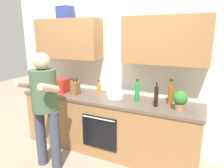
{
  "coord_description": "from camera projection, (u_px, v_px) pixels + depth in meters",
  "views": [
    {
      "loc": [
        1.37,
        -2.71,
        1.87
      ],
      "look_at": [
        0.14,
        -0.1,
        1.15
      ],
      "focal_mm": 32.79,
      "sensor_mm": 36.0,
      "label": 1
    }
  ],
  "objects": [
    {
      "name": "bottle_syrup",
      "position": [
        170.0,
        94.0,
        2.83
      ],
      "size": [
        0.07,
        0.07,
        0.36
      ],
      "color": "#8C4C14",
      "rests_on": "counter"
    },
    {
      "name": "bottle_juice",
      "position": [
        99.0,
        88.0,
        3.4
      ],
      "size": [
        0.06,
        0.06,
        0.21
      ],
      "color": "orange",
      "rests_on": "counter"
    },
    {
      "name": "cup_tea",
      "position": [
        50.0,
        87.0,
        3.61
      ],
      "size": [
        0.08,
        0.08,
        0.09
      ],
      "primitive_type": "cylinder",
      "color": "#33598C",
      "rests_on": "counter"
    },
    {
      "name": "bottle_soy",
      "position": [
        156.0,
        96.0,
        2.75
      ],
      "size": [
        0.05,
        0.05,
        0.33
      ],
      "color": "black",
      "rests_on": "counter"
    },
    {
      "name": "person_standing",
      "position": [
        45.0,
        103.0,
        2.74
      ],
      "size": [
        0.49,
        0.45,
        1.63
      ],
      "color": "#383D4C",
      "rests_on": "ground"
    },
    {
      "name": "potted_herb",
      "position": [
        180.0,
        99.0,
        2.61
      ],
      "size": [
        0.19,
        0.19,
        0.26
      ],
      "color": "#9E6647",
      "rests_on": "counter"
    },
    {
      "name": "back_wall_unit",
      "position": [
        114.0,
        57.0,
        3.27
      ],
      "size": [
        4.0,
        0.38,
        2.5
      ],
      "color": "silver",
      "rests_on": "ground"
    },
    {
      "name": "grocery_bag_crisps",
      "position": [
        61.0,
        86.0,
        3.44
      ],
      "size": [
        0.25,
        0.23,
        0.22
      ],
      "primitive_type": "cube",
      "rotation": [
        0.0,
        0.0,
        0.08
      ],
      "color": "red",
      "rests_on": "counter"
    },
    {
      "name": "bottle_oil",
      "position": [
        72.0,
        85.0,
        3.57
      ],
      "size": [
        0.07,
        0.07,
        0.2
      ],
      "color": "olive",
      "rests_on": "counter"
    },
    {
      "name": "counter",
      "position": [
        107.0,
        124.0,
        3.28
      ],
      "size": [
        2.84,
        0.67,
        0.9
      ],
      "color": "olive",
      "rests_on": "ground"
    },
    {
      "name": "bottle_soda",
      "position": [
        137.0,
        92.0,
        2.95
      ],
      "size": [
        0.07,
        0.07,
        0.33
      ],
      "color": "#198C33",
      "rests_on": "counter"
    },
    {
      "name": "mixing_bowl",
      "position": [
        115.0,
        95.0,
        3.17
      ],
      "size": [
        0.29,
        0.29,
        0.07
      ],
      "primitive_type": "cylinder",
      "color": "silver",
      "rests_on": "counter"
    },
    {
      "name": "ground_plane",
      "position": [
        107.0,
        149.0,
        3.39
      ],
      "size": [
        12.0,
        12.0,
        0.0
      ],
      "primitive_type": "plane",
      "color": "gray"
    },
    {
      "name": "knife_block",
      "position": [
        75.0,
        88.0,
        3.3
      ],
      "size": [
        0.1,
        0.14,
        0.26
      ],
      "color": "brown",
      "rests_on": "counter"
    }
  ]
}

